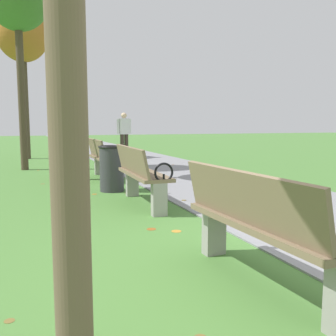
{
  "coord_description": "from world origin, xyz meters",
  "views": [
    {
      "loc": [
        -2.12,
        -2.28,
        1.23
      ],
      "look_at": [
        -0.05,
        3.09,
        0.55
      ],
      "focal_mm": 39.68,
      "sensor_mm": 36.0,
      "label": 1
    }
  ],
  "objects_px": {
    "park_bench_3": "(103,158)",
    "pedestrian_walking": "(124,133)",
    "trash_bin": "(112,168)",
    "park_bench_2": "(141,174)",
    "tree_4": "(22,35)",
    "park_bench_1": "(259,224)"
  },
  "relations": [
    {
      "from": "pedestrian_walking",
      "to": "trash_bin",
      "type": "xyz_separation_m",
      "value": [
        -1.86,
        -6.32,
        -0.5
      ]
    },
    {
      "from": "tree_4",
      "to": "park_bench_2",
      "type": "bearing_deg",
      "value": -80.04
    },
    {
      "from": "park_bench_2",
      "to": "park_bench_3",
      "type": "height_order",
      "value": "same"
    },
    {
      "from": "pedestrian_walking",
      "to": "trash_bin",
      "type": "relative_size",
      "value": 1.93
    },
    {
      "from": "park_bench_3",
      "to": "pedestrian_walking",
      "type": "xyz_separation_m",
      "value": [
        1.72,
        4.73,
        0.44
      ]
    },
    {
      "from": "park_bench_1",
      "to": "trash_bin",
      "type": "bearing_deg",
      "value": 91.92
    },
    {
      "from": "pedestrian_walking",
      "to": "trash_bin",
      "type": "bearing_deg",
      "value": -106.43
    },
    {
      "from": "pedestrian_walking",
      "to": "trash_bin",
      "type": "distance_m",
      "value": 6.61
    },
    {
      "from": "pedestrian_walking",
      "to": "park_bench_1",
      "type": "bearing_deg",
      "value": -99.09
    },
    {
      "from": "park_bench_3",
      "to": "tree_4",
      "type": "distance_m",
      "value": 7.14
    },
    {
      "from": "tree_4",
      "to": "trash_bin",
      "type": "distance_m",
      "value": 8.5
    },
    {
      "from": "park_bench_2",
      "to": "park_bench_3",
      "type": "xyz_separation_m",
      "value": [
        -0.0,
        2.93,
        0.0
      ]
    },
    {
      "from": "pedestrian_walking",
      "to": "trash_bin",
      "type": "height_order",
      "value": "pedestrian_walking"
    },
    {
      "from": "park_bench_3",
      "to": "tree_4",
      "type": "bearing_deg",
      "value": 104.77
    },
    {
      "from": "park_bench_2",
      "to": "park_bench_3",
      "type": "bearing_deg",
      "value": 90.0
    },
    {
      "from": "park_bench_2",
      "to": "park_bench_3",
      "type": "distance_m",
      "value": 2.93
    },
    {
      "from": "tree_4",
      "to": "pedestrian_walking",
      "type": "height_order",
      "value": "tree_4"
    },
    {
      "from": "park_bench_2",
      "to": "trash_bin",
      "type": "relative_size",
      "value": 1.92
    },
    {
      "from": "park_bench_3",
      "to": "pedestrian_walking",
      "type": "bearing_deg",
      "value": 70.06
    },
    {
      "from": "park_bench_3",
      "to": "park_bench_2",
      "type": "bearing_deg",
      "value": -90.0
    },
    {
      "from": "pedestrian_walking",
      "to": "park_bench_2",
      "type": "bearing_deg",
      "value": -102.63
    },
    {
      "from": "park_bench_3",
      "to": "park_bench_1",
      "type": "bearing_deg",
      "value": -90.0
    }
  ]
}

